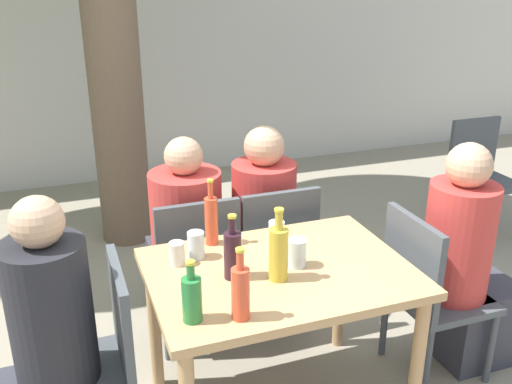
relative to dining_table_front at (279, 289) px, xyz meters
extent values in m
cube|color=beige|center=(0.00, 3.60, 0.74)|extent=(10.00, 0.08, 2.80)
cylinder|color=brown|center=(-0.40, 2.18, 0.74)|extent=(0.38, 0.38, 2.79)
cube|color=tan|center=(0.00, 0.00, 0.08)|extent=(1.14, 0.83, 0.04)
cylinder|color=tan|center=(0.51, -0.35, -0.30)|extent=(0.06, 0.06, 0.72)
cylinder|color=tan|center=(-0.51, 0.35, -0.30)|extent=(0.06, 0.06, 0.72)
cylinder|color=tan|center=(0.51, 0.35, -0.30)|extent=(0.06, 0.06, 0.72)
cube|color=#474C51|center=(-0.89, 0.00, -0.23)|extent=(0.44, 0.44, 0.04)
cube|color=#474C51|center=(-0.69, 0.00, 0.01)|extent=(0.04, 0.44, 0.45)
cylinder|color=#474C51|center=(-0.70, 0.19, -0.45)|extent=(0.04, 0.04, 0.41)
cube|color=#474C51|center=(0.89, 0.00, -0.23)|extent=(0.44, 0.44, 0.04)
cube|color=#474C51|center=(0.69, 0.00, 0.01)|extent=(0.04, 0.44, 0.45)
cylinder|color=#474C51|center=(1.08, -0.19, -0.45)|extent=(0.04, 0.04, 0.41)
cylinder|color=#474C51|center=(1.08, 0.19, -0.45)|extent=(0.04, 0.04, 0.41)
cylinder|color=#474C51|center=(0.70, -0.19, -0.45)|extent=(0.04, 0.04, 0.41)
cylinder|color=#474C51|center=(0.70, 0.19, -0.45)|extent=(0.04, 0.04, 0.41)
cube|color=#474C51|center=(-0.23, 0.73, -0.23)|extent=(0.44, 0.44, 0.04)
cube|color=#474C51|center=(-0.23, 0.53, 0.01)|extent=(0.44, 0.04, 0.45)
cylinder|color=#474C51|center=(-0.04, 0.92, -0.45)|extent=(0.04, 0.04, 0.41)
cylinder|color=#474C51|center=(-0.42, 0.92, -0.45)|extent=(0.04, 0.04, 0.41)
cylinder|color=#474C51|center=(-0.04, 0.54, -0.45)|extent=(0.04, 0.04, 0.41)
cylinder|color=#474C51|center=(-0.42, 0.54, -0.45)|extent=(0.04, 0.04, 0.41)
cube|color=#474C51|center=(0.23, 0.73, -0.23)|extent=(0.44, 0.44, 0.04)
cube|color=#474C51|center=(0.23, 0.53, 0.01)|extent=(0.44, 0.04, 0.45)
cylinder|color=#474C51|center=(0.42, 0.92, -0.45)|extent=(0.04, 0.04, 0.41)
cylinder|color=#474C51|center=(0.04, 0.92, -0.45)|extent=(0.04, 0.04, 0.41)
cylinder|color=#474C51|center=(0.42, 0.54, -0.45)|extent=(0.04, 0.04, 0.41)
cylinder|color=#474C51|center=(0.04, 0.54, -0.45)|extent=(0.04, 0.04, 0.41)
cube|color=#474C51|center=(2.27, 1.28, -0.23)|extent=(0.44, 0.44, 0.04)
cube|color=#474C51|center=(2.27, 1.48, 0.01)|extent=(0.44, 0.04, 0.45)
cylinder|color=#474C51|center=(2.08, 1.09, -0.45)|extent=(0.04, 0.04, 0.41)
cylinder|color=#474C51|center=(2.08, 1.47, -0.45)|extent=(0.04, 0.04, 0.41)
cylinder|color=#474C51|center=(2.46, 1.47, -0.45)|extent=(0.04, 0.04, 0.41)
cylinder|color=#232328|center=(-0.95, 0.00, 0.08)|extent=(0.32, 0.32, 0.60)
sphere|color=tan|center=(-0.95, 0.00, 0.47)|extent=(0.20, 0.20, 0.20)
cube|color=#383842|center=(1.15, 0.00, -0.44)|extent=(0.40, 0.30, 0.44)
cylinder|color=#C63833|center=(0.95, 0.00, 0.08)|extent=(0.33, 0.33, 0.59)
sphere|color=tan|center=(0.95, 0.00, 0.47)|extent=(0.22, 0.22, 0.22)
cube|color=#383842|center=(-0.23, 0.99, -0.44)|extent=(0.36, 0.40, 0.44)
cylinder|color=#C63833|center=(-0.23, 0.79, 0.05)|extent=(0.40, 0.40, 0.52)
sphere|color=tan|center=(-0.23, 0.79, 0.40)|extent=(0.21, 0.21, 0.21)
cube|color=#383842|center=(0.23, 0.99, -0.44)|extent=(0.33, 0.40, 0.44)
cylinder|color=#C63833|center=(0.23, 0.79, 0.05)|extent=(0.37, 0.37, 0.52)
sphere|color=tan|center=(0.23, 0.79, 0.41)|extent=(0.23, 0.23, 0.23)
cylinder|color=gold|center=(-0.04, -0.08, 0.22)|extent=(0.08, 0.08, 0.23)
cylinder|color=gold|center=(-0.04, -0.08, 0.37)|extent=(0.03, 0.03, 0.08)
cylinder|color=gold|center=(-0.04, -0.08, 0.42)|extent=(0.04, 0.04, 0.01)
cylinder|color=#DB4C2D|center=(-0.28, -0.30, 0.20)|extent=(0.07, 0.07, 0.21)
cylinder|color=#DB4C2D|center=(-0.28, -0.30, 0.34)|extent=(0.03, 0.03, 0.07)
cylinder|color=gold|center=(-0.28, -0.30, 0.39)|extent=(0.03, 0.03, 0.01)
cylinder|color=#DB4C2D|center=(-0.21, 0.34, 0.22)|extent=(0.06, 0.06, 0.23)
cylinder|color=#DB4C2D|center=(-0.21, 0.34, 0.37)|extent=(0.02, 0.02, 0.08)
cylinder|color=gold|center=(-0.21, 0.34, 0.42)|extent=(0.03, 0.03, 0.01)
cylinder|color=#287A38|center=(-0.45, -0.25, 0.19)|extent=(0.08, 0.08, 0.17)
cylinder|color=#287A38|center=(-0.45, -0.25, 0.31)|extent=(0.03, 0.03, 0.06)
cylinder|color=gold|center=(-0.45, -0.25, 0.34)|extent=(0.04, 0.04, 0.01)
cylinder|color=#331923|center=(-0.21, 0.00, 0.20)|extent=(0.08, 0.08, 0.20)
cylinder|color=#331923|center=(-0.21, 0.00, 0.34)|extent=(0.03, 0.03, 0.07)
cylinder|color=gold|center=(-0.21, 0.00, 0.38)|extent=(0.04, 0.04, 0.01)
cylinder|color=silver|center=(-0.31, 0.23, 0.16)|extent=(0.08, 0.08, 0.13)
cylinder|color=white|center=(0.07, 0.20, 0.17)|extent=(0.07, 0.07, 0.13)
cylinder|color=silver|center=(-0.41, 0.19, 0.15)|extent=(0.07, 0.07, 0.11)
cylinder|color=silver|center=(0.08, 0.00, 0.17)|extent=(0.08, 0.08, 0.13)
camera|label=1|loc=(-0.84, -2.03, 1.31)|focal=40.00mm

